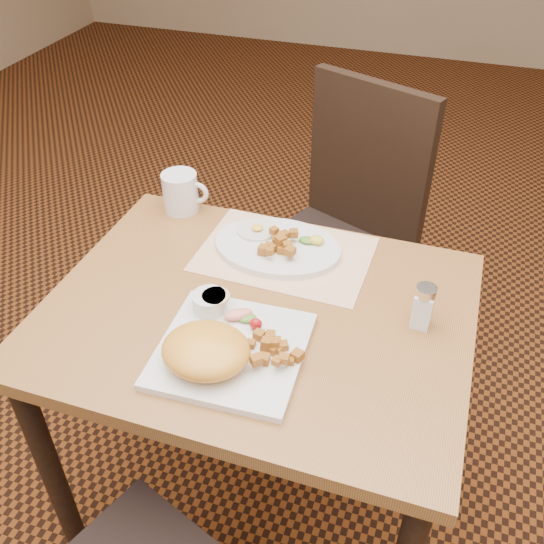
{
  "coord_description": "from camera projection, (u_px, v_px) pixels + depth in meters",
  "views": [
    {
      "loc": [
        0.34,
        -0.91,
        1.61
      ],
      "look_at": [
        0.02,
        0.05,
        0.82
      ],
      "focal_mm": 40.0,
      "sensor_mm": 36.0,
      "label": 1
    }
  ],
  "objects": [
    {
      "name": "coffee_mug",
      "position": [
        181.0,
        192.0,
        1.57
      ],
      "size": [
        0.12,
        0.09,
        0.1
      ],
      "color": "silver",
      "rests_on": "table"
    },
    {
      "name": "table",
      "position": [
        257.0,
        345.0,
        1.36
      ],
      "size": [
        0.9,
        0.7,
        0.75
      ],
      "color": "#9C6430",
      "rests_on": "ground"
    },
    {
      "name": "plate_oval",
      "position": [
        278.0,
        247.0,
        1.45
      ],
      "size": [
        0.31,
        0.23,
        0.02
      ],
      "primitive_type": null,
      "rotation": [
        0.0,
        0.0,
        0.01
      ],
      "color": "silver",
      "rests_on": "placemat"
    },
    {
      "name": "home_fries_sq",
      "position": [
        271.0,
        348.0,
        1.16
      ],
      "size": [
        0.12,
        0.11,
        0.03
      ],
      "color": "#B0681C",
      "rests_on": "plate_square"
    },
    {
      "name": "garnish_sq",
      "position": [
        244.0,
        317.0,
        1.23
      ],
      "size": [
        0.09,
        0.06,
        0.03
      ],
      "color": "#387223",
      "rests_on": "plate_square"
    },
    {
      "name": "ramekin",
      "position": [
        210.0,
        302.0,
        1.25
      ],
      "size": [
        0.08,
        0.07,
        0.04
      ],
      "color": "silver",
      "rests_on": "plate_square"
    },
    {
      "name": "hollandaise_mound",
      "position": [
        205.0,
        350.0,
        1.13
      ],
      "size": [
        0.18,
        0.15,
        0.06
      ],
      "color": "gold",
      "rests_on": "plate_square"
    },
    {
      "name": "fried_egg",
      "position": [
        257.0,
        229.0,
        1.49
      ],
      "size": [
        0.1,
        0.1,
        0.02
      ],
      "color": "white",
      "rests_on": "plate_oval"
    },
    {
      "name": "ground",
      "position": [
        261.0,
        502.0,
        1.76
      ],
      "size": [
        8.0,
        8.0,
        0.0
      ],
      "primitive_type": "plane",
      "color": "black",
      "rests_on": "ground"
    },
    {
      "name": "home_fries_ov",
      "position": [
        279.0,
        243.0,
        1.42
      ],
      "size": [
        0.09,
        0.11,
        0.04
      ],
      "color": "#B0681C",
      "rests_on": "plate_oval"
    },
    {
      "name": "plate_square",
      "position": [
        232.0,
        350.0,
        1.18
      ],
      "size": [
        0.29,
        0.29,
        0.02
      ],
      "primitive_type": "cube",
      "rotation": [
        0.0,
        0.0,
        0.05
      ],
      "color": "silver",
      "rests_on": "table"
    },
    {
      "name": "placemat",
      "position": [
        285.0,
        254.0,
        1.44
      ],
      "size": [
        0.41,
        0.29,
        0.0
      ],
      "primitive_type": "cube",
      "rotation": [
        0.0,
        0.0,
        -0.02
      ],
      "color": "white",
      "rests_on": "table"
    },
    {
      "name": "salt_shaker",
      "position": [
        424.0,
        306.0,
        1.22
      ],
      "size": [
        0.05,
        0.05,
        0.1
      ],
      "color": "white",
      "rests_on": "table"
    },
    {
      "name": "chair_far",
      "position": [
        343.0,
        224.0,
        1.92
      ],
      "size": [
        0.55,
        0.56,
        0.97
      ],
      "rotation": [
        0.0,
        0.0,
        2.75
      ],
      "color": "black",
      "rests_on": "ground"
    },
    {
      "name": "garnish_ov",
      "position": [
        313.0,
        240.0,
        1.44
      ],
      "size": [
        0.06,
        0.03,
        0.02
      ],
      "color": "#387223",
      "rests_on": "plate_oval"
    }
  ]
}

